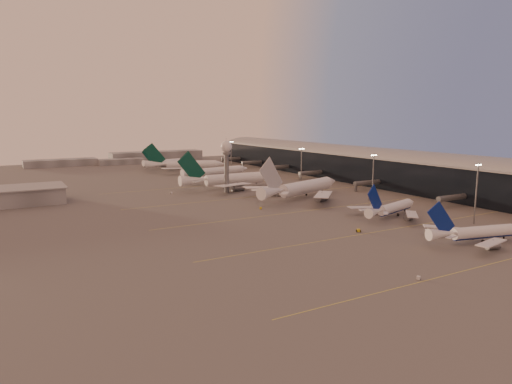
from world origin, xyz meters
TOP-DOWN VIEW (x-y plane):
  - ground at (0.00, 0.00)m, footprint 700.00×700.00m
  - taxiway_markings at (30.00, 56.00)m, footprint 180.00×185.25m
  - terminal at (107.88, 110.09)m, footprint 57.00×362.00m
  - radar_tower at (5.00, 120.00)m, footprint 6.40×6.40m
  - mast_a at (58.00, 0.00)m, footprint 3.60×0.56m
  - mast_b at (55.00, 55.00)m, footprint 3.60×0.56m
  - mast_c at (50.00, 110.00)m, footprint 3.60×0.56m
  - mast_d at (48.00, 200.00)m, footprint 3.60×0.56m
  - distant_horizon at (2.62, 325.14)m, footprint 165.00×37.50m
  - narrowbody_near at (32.51, -18.62)m, footprint 39.23×30.95m
  - narrowbody_mid at (38.76, 25.90)m, footprint 40.19×31.61m
  - widebody_white at (31.59, 83.35)m, footprint 65.26×51.41m
  - greentail_a at (13.53, 133.93)m, footprint 64.02×51.74m
  - greentail_b at (26.01, 179.36)m, footprint 56.11×44.97m
  - greentail_c at (21.16, 226.82)m, footprint 61.02×48.48m
  - greentail_d at (20.53, 261.62)m, footprint 52.16×41.60m
  - gsv_truck_a at (-12.77, -33.37)m, footprint 5.29×3.83m
  - gsv_catering_a at (57.60, -8.18)m, footprint 6.03×3.40m
  - gsv_tug_mid at (8.00, 13.05)m, footprint 4.52×4.10m
  - gsv_truck_b at (46.98, 46.80)m, footprint 6.00×3.79m
  - gsv_truck_c at (-2.11, 68.94)m, footprint 4.68×5.06m
  - gsv_catering_b at (59.10, 60.60)m, footprint 5.43×2.72m
  - gsv_truck_d at (-24.71, 131.29)m, footprint 3.63×5.65m
  - gsv_tug_hangar at (39.46, 147.54)m, footprint 3.96×3.21m

SIDE VIEW (x-z plane):
  - ground at x=0.00m, z-range 0.00..0.00m
  - taxiway_markings at x=30.00m, z-range 0.00..0.02m
  - gsv_tug_hangar at x=39.46m, z-range 0.01..1.00m
  - gsv_tug_mid at x=8.00m, z-range 0.02..1.13m
  - gsv_truck_a at x=-12.77m, z-range 0.02..2.05m
  - gsv_truck_c at x=-2.11m, z-range 0.02..2.08m
  - gsv_truck_d at x=-24.71m, z-range 0.02..2.17m
  - gsv_truck_b at x=46.98m, z-range 0.02..2.30m
  - gsv_catering_b at x=59.10m, z-range 0.00..4.39m
  - gsv_catering_a at x=57.60m, z-range 0.00..4.68m
  - narrowbody_near at x=32.51m, z-range -4.63..10.93m
  - narrowbody_mid at x=38.76m, z-range -4.80..11.33m
  - greentail_d at x=20.53m, z-range -6.25..13.09m
  - greentail_b at x=26.01m, z-range -6.63..13.87m
  - distant_horizon at x=2.62m, z-range -0.61..8.39m
  - greentail_c at x=21.16m, z-range -7.44..15.56m
  - greentail_a at x=13.53m, z-range -7.52..15.74m
  - widebody_white at x=31.59m, z-range -7.82..16.12m
  - terminal at x=107.88m, z-range -1.00..22.04m
  - mast_a at x=58.00m, z-range 1.24..26.24m
  - mast_b at x=55.00m, z-range 1.24..26.24m
  - mast_c at x=50.00m, z-range 1.24..26.24m
  - mast_d at x=48.00m, z-range 1.24..26.24m
  - radar_tower at x=5.00m, z-range 5.40..36.50m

